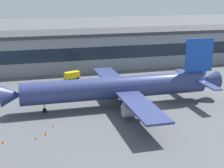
# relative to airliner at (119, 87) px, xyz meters

# --- Properties ---
(ground_plane) EXTENTS (600.00, 600.00, 0.00)m
(ground_plane) POSITION_rel_airliner_xyz_m (9.34, -1.93, -5.10)
(ground_plane) COLOR #4C4F54
(terminal_building) EXTENTS (186.81, 20.19, 14.22)m
(terminal_building) POSITION_rel_airliner_xyz_m (9.34, 47.94, 2.04)
(terminal_building) COLOR gray
(terminal_building) RESTS_ON ground_plane
(airliner) EXTENTS (58.23, 49.66, 17.09)m
(airliner) POSITION_rel_airliner_xyz_m (0.00, 0.00, 0.00)
(airliner) COLOR navy
(airliner) RESTS_ON ground_plane
(crew_van) EXTENTS (5.64, 3.87, 2.55)m
(crew_van) POSITION_rel_airliner_xyz_m (-7.73, 30.91, -3.64)
(crew_van) COLOR yellow
(crew_van) RESTS_ON ground_plane
(pushback_tractor) EXTENTS (5.33, 5.10, 1.75)m
(pushback_tractor) POSITION_rel_airliner_xyz_m (38.11, 25.22, -4.05)
(pushback_tractor) COLOR #2651A5
(pushback_tractor) RESTS_ON ground_plane
(traffic_cone_0) EXTENTS (0.50, 0.50, 0.62)m
(traffic_cone_0) POSITION_rel_airliner_xyz_m (-18.32, -9.45, -4.78)
(traffic_cone_0) COLOR #F2590C
(traffic_cone_0) RESTS_ON ground_plane
(traffic_cone_1) EXTENTS (0.58, 0.58, 0.72)m
(traffic_cone_1) POSITION_rel_airliner_xyz_m (-28.83, -15.28, -4.73)
(traffic_cone_1) COLOR #F2590C
(traffic_cone_1) RESTS_ON ground_plane
(traffic_cone_2) EXTENTS (0.58, 0.58, 0.72)m
(traffic_cone_2) POSITION_rel_airliner_xyz_m (-20.27, -13.37, -4.73)
(traffic_cone_2) COLOR #F2590C
(traffic_cone_2) RESTS_ON ground_plane
(traffic_cone_3) EXTENTS (0.48, 0.48, 0.60)m
(traffic_cone_3) POSITION_rel_airliner_xyz_m (-22.42, -15.01, -4.79)
(traffic_cone_3) COLOR #F2590C
(traffic_cone_3) RESTS_ON ground_plane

